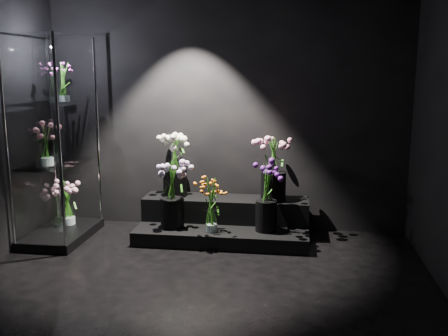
# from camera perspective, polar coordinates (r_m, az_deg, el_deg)

# --- Properties ---
(floor) EXTENTS (4.00, 4.00, 0.00)m
(floor) POSITION_cam_1_polar(r_m,az_deg,el_deg) (4.01, -3.87, -15.21)
(floor) COLOR black
(floor) RESTS_ON ground
(wall_back) EXTENTS (4.00, 0.00, 4.00)m
(wall_back) POSITION_cam_1_polar(r_m,az_deg,el_deg) (5.58, 0.23, 7.21)
(wall_back) COLOR black
(wall_back) RESTS_ON floor
(wall_front) EXTENTS (4.00, 0.00, 4.00)m
(wall_front) POSITION_cam_1_polar(r_m,az_deg,el_deg) (1.74, -18.22, -1.94)
(wall_front) COLOR black
(wall_front) RESTS_ON floor
(display_riser) EXTENTS (1.81, 0.80, 0.40)m
(display_riser) POSITION_cam_1_polar(r_m,az_deg,el_deg) (5.45, 0.03, -6.10)
(display_riser) COLOR black
(display_riser) RESTS_ON floor
(display_case) EXTENTS (0.58, 0.97, 2.12)m
(display_case) POSITION_cam_1_polar(r_m,az_deg,el_deg) (5.47, -18.69, 2.99)
(display_case) COLOR black
(display_case) RESTS_ON floor
(bouquet_orange_bells) EXTENTS (0.24, 0.24, 0.55)m
(bouquet_orange_bells) POSITION_cam_1_polar(r_m,az_deg,el_deg) (5.08, -1.46, -4.22)
(bouquet_orange_bells) COLOR white
(bouquet_orange_bells) RESTS_ON display_riser
(bouquet_lilac) EXTENTS (0.39, 0.39, 0.70)m
(bouquet_lilac) POSITION_cam_1_polar(r_m,az_deg,el_deg) (5.23, -5.98, -2.50)
(bouquet_lilac) COLOR black
(bouquet_lilac) RESTS_ON display_riser
(bouquet_purple) EXTENTS (0.32, 0.32, 0.70)m
(bouquet_purple) POSITION_cam_1_polar(r_m,az_deg,el_deg) (5.10, 4.89, -2.95)
(bouquet_purple) COLOR black
(bouquet_purple) RESTS_ON display_riser
(bouquet_cream_roses) EXTENTS (0.42, 0.42, 0.69)m
(bouquet_cream_roses) POSITION_cam_1_polar(r_m,az_deg,el_deg) (5.52, -5.66, 0.81)
(bouquet_cream_roses) COLOR black
(bouquet_cream_roses) RESTS_ON display_riser
(bouquet_pink_roses) EXTENTS (0.40, 0.40, 0.70)m
(bouquet_pink_roses) POSITION_cam_1_polar(r_m,az_deg,el_deg) (5.34, 5.69, 0.26)
(bouquet_pink_roses) COLOR black
(bouquet_pink_roses) RESTS_ON display_riser
(bouquet_case_pink) EXTENTS (0.36, 0.36, 0.42)m
(bouquet_case_pink) POSITION_cam_1_polar(r_m,az_deg,el_deg) (5.34, -19.66, 2.62)
(bouquet_case_pink) COLOR white
(bouquet_case_pink) RESTS_ON display_case
(bouquet_case_magenta) EXTENTS (0.23, 0.23, 0.41)m
(bouquet_case_magenta) POSITION_cam_1_polar(r_m,az_deg,el_deg) (5.52, -17.90, 9.40)
(bouquet_case_magenta) COLOR white
(bouquet_case_magenta) RESTS_ON display_case
(bouquet_case_base_pink) EXTENTS (0.36, 0.36, 0.50)m
(bouquet_case_base_pink) POSITION_cam_1_polar(r_m,az_deg,el_deg) (5.77, -17.44, -3.68)
(bouquet_case_base_pink) COLOR white
(bouquet_case_base_pink) RESTS_ON display_case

